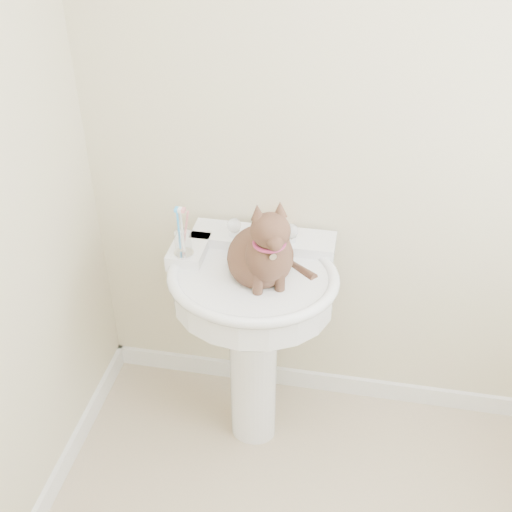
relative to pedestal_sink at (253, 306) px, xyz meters
The scene contains 7 objects.
wall_back 0.77m from the pedestal_sink, 35.49° to the left, with size 2.20×0.00×2.50m, color beige, non-canonical shape.
baseboard_back 0.80m from the pedestal_sink, 34.55° to the left, with size 2.20×0.02×0.09m, color white.
pedestal_sink is the anchor object (origin of this frame).
faucet 0.27m from the pedestal_sink, 89.03° to the left, with size 0.28×0.12×0.14m.
soap_bar 0.31m from the pedestal_sink, 82.00° to the left, with size 0.09×0.06×0.03m, color orange.
toothbrush_cup 0.34m from the pedestal_sink, behind, with size 0.07×0.07×0.19m.
cat 0.24m from the pedestal_sink, 17.75° to the right, with size 0.25×0.31×0.46m.
Camera 1 is at (-0.07, -0.95, 2.13)m, focal length 45.00 mm.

